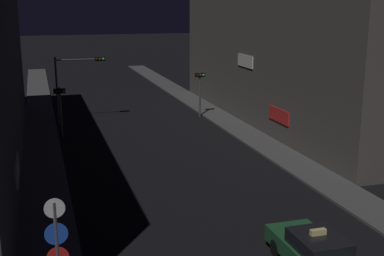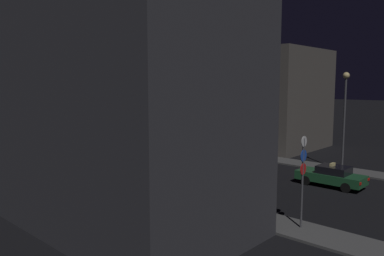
# 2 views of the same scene
# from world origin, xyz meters

# --- Properties ---
(sidewalk_left) EXTENTS (2.28, 71.21, 0.13)m
(sidewalk_left) POSITION_xyz_m (-6.99, 33.61, 0.06)
(sidewalk_left) COLOR #4C4C4C
(sidewalk_left) RESTS_ON ground_plane
(sidewalk_right) EXTENTS (2.28, 71.21, 0.13)m
(sidewalk_right) POSITION_xyz_m (6.99, 33.61, 0.06)
(sidewalk_right) COLOR #4C4C4C
(sidewalk_right) RESTS_ON ground_plane
(building_facade_right) EXTENTS (10.71, 29.36, 10.52)m
(building_facade_right) POSITION_xyz_m (13.45, 30.64, 5.26)
(building_facade_right) COLOR #514C47
(building_facade_right) RESTS_ON ground_plane
(taxi) EXTENTS (1.85, 4.46, 1.62)m
(taxi) POSITION_xyz_m (1.79, 9.10, 0.74)
(taxi) COLOR #1E512D
(taxi) RESTS_ON ground_plane
(traffic_light_overhead) EXTENTS (3.83, 0.41, 5.14)m
(traffic_light_overhead) POSITION_xyz_m (-4.16, 34.90, 3.72)
(traffic_light_overhead) COLOR #47474C
(traffic_light_overhead) RESTS_ON ground_plane
(traffic_light_left_kerb) EXTENTS (0.80, 0.42, 3.49)m
(traffic_light_left_kerb) POSITION_xyz_m (-5.60, 30.57, 2.52)
(traffic_light_left_kerb) COLOR #47474C
(traffic_light_left_kerb) RESTS_ON ground_plane
(traffic_light_right_kerb) EXTENTS (0.80, 0.41, 3.70)m
(traffic_light_right_kerb) POSITION_xyz_m (5.60, 33.99, 2.65)
(traffic_light_right_kerb) COLOR #47474C
(traffic_light_right_kerb) RESTS_ON ground_plane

